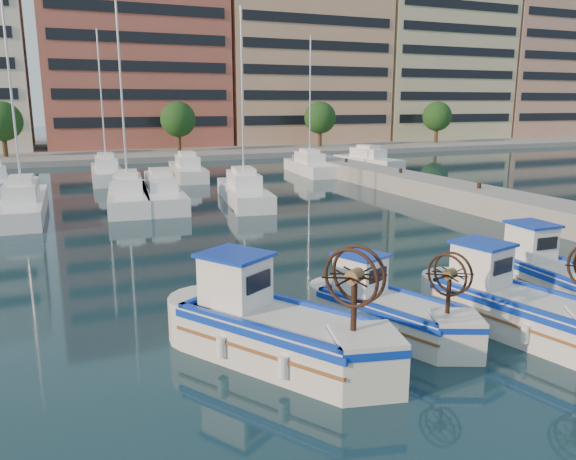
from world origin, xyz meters
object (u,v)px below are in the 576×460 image
object	(u,v)px
fishing_boat_c	(513,303)
fishing_boat_d	(554,274)
fishing_boat_b	(388,308)
fishing_boat_a	(273,326)

from	to	relation	value
fishing_boat_c	fishing_boat_d	xyz separation A→B (m)	(3.15, 1.53, -0.02)
fishing_boat_b	fishing_boat_a	bearing A→B (deg)	164.05
fishing_boat_b	fishing_boat_c	xyz separation A→B (m)	(3.17, -1.21, 0.09)
fishing_boat_b	fishing_boat_d	distance (m)	6.32
fishing_boat_d	fishing_boat_b	bearing A→B (deg)	-175.10
fishing_boat_c	fishing_boat_d	world-z (taller)	fishing_boat_c
fishing_boat_a	fishing_boat_d	bearing A→B (deg)	-28.09
fishing_boat_b	fishing_boat_c	world-z (taller)	fishing_boat_c
fishing_boat_a	fishing_boat_c	world-z (taller)	fishing_boat_a
fishing_boat_b	fishing_boat_d	bearing A→B (deg)	-18.55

